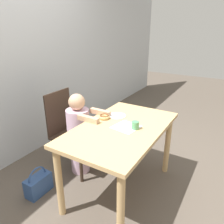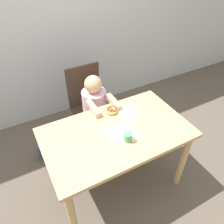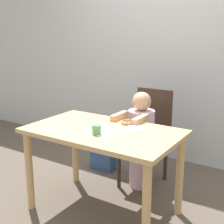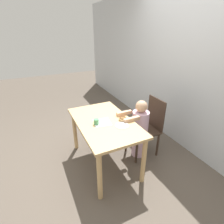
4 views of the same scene
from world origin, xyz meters
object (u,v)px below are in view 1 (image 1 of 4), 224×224
Objects in this scene: donut at (104,117)px; chair at (70,132)px; handbag at (38,184)px; cup at (135,125)px; child_figure at (79,134)px.

chair is at bearing 94.14° from donut.
cup reaches higher than handbag.
chair is at bearing 88.53° from cup.
cup is at bearing -98.37° from donut.
child_figure reaches higher than handbag.
donut is at bearing 81.63° from cup.
chair reaches higher than cup.
donut is 0.37× the size of handbag.
child_figure is 8.38× the size of donut.
child_figure is 3.10× the size of handbag.
child_figure is 0.73m from cup.
child_figure is at bearing -14.02° from handbag.
chair is 0.53m from donut.
donut reaches higher than handbag.
chair is 0.86m from cup.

